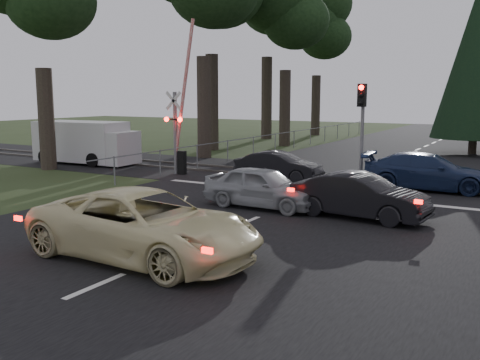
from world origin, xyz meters
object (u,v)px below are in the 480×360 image
Objects in this scene: blue_sedan at (428,172)px; dark_car_far at (279,166)px; crossing_signal at (179,130)px; traffic_signal_center at (362,117)px; cream_coupe at (144,225)px; dark_hatchback at (360,196)px; white_van at (87,143)px; silver_car at (263,187)px.

dark_car_far is at bearing 92.86° from blue_sedan.
crossing_signal reaches higher than traffic_signal_center.
dark_car_far is (-2.17, 11.55, -0.15)m from cream_coupe.
crossing_signal reaches higher than dark_hatchback.
cream_coupe is 12.92m from blue_sedan.
traffic_signal_center is at bearing 97.37° from blue_sedan.
traffic_signal_center reaches higher than blue_sedan.
traffic_signal_center is 0.70× the size of white_van.
dark_hatchback is (9.96, -4.60, -1.39)m from crossing_signal.
traffic_signal_center is 0.74× the size of cream_coupe.
white_van reaches higher than blue_sedan.
white_van is at bearing 69.91° from silver_car.
dark_hatchback is at bearing -86.56° from silver_car.
traffic_signal_center is 12.05m from cream_coupe.
dark_car_far is at bearing -175.90° from traffic_signal_center.
crossing_signal is at bearing 57.26° from silver_car.
dark_hatchback is at bearing -23.50° from cream_coupe.
traffic_signal_center is 3.33m from blue_sedan.
dark_car_far is 11.38m from white_van.
crossing_signal is 1.25× the size of cream_coupe.
crossing_signal is 1.76× the size of silver_car.
traffic_signal_center reaches higher than dark_car_far.
crossing_signal is 6.69m from white_van.
dark_car_far is at bearing 22.26° from silver_car.
cream_coupe reaches higher than dark_hatchback.
traffic_signal_center is 1.01× the size of dark_hatchback.
crossing_signal reaches higher than blue_sedan.
crossing_signal is at bearing -9.62° from white_van.
silver_car reaches higher than dark_car_far.
white_van is (-14.87, -0.15, -1.66)m from traffic_signal_center.
crossing_signal is at bearing 92.95° from blue_sedan.
white_van reaches higher than dark_car_far.
crossing_signal is 1.70× the size of traffic_signal_center.
silver_car is at bearing 141.73° from blue_sedan.
white_van is (-16.55, 5.33, 0.47)m from dark_hatchback.
traffic_signal_center reaches higher than silver_car.
dark_car_far is (-5.19, 5.24, -0.05)m from dark_hatchback.
dark_car_far is (4.77, 0.64, -1.43)m from crossing_signal.
dark_hatchback is 6.08m from blue_sedan.
crossing_signal is at bearing -173.85° from traffic_signal_center.
crossing_signal is 8.36m from traffic_signal_center.
dark_car_far is at bearing 12.71° from cream_coupe.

